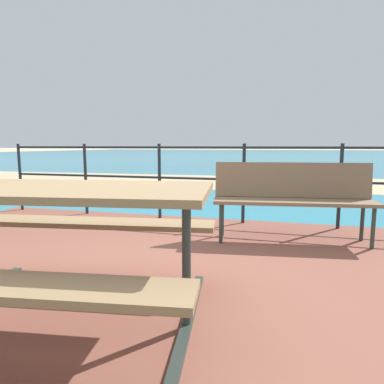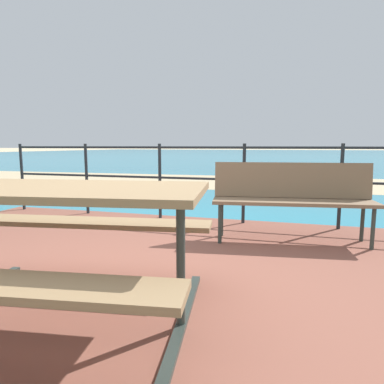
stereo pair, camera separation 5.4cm
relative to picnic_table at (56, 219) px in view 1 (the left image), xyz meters
The scene contains 7 objects.
ground_plane 0.80m from the picnic_table, 70.73° to the left, with size 240.00×240.00×0.00m, color beige.
patio_paving 0.77m from the picnic_table, 70.73° to the left, with size 6.40×5.20×0.06m, color brown.
sea_water 40.42m from the picnic_table, 89.80° to the left, with size 90.00×90.00×0.01m, color teal.
beach_strip 8.42m from the picnic_table, 89.02° to the left, with size 54.00×3.90×0.01m, color tan.
picnic_table is the anchor object (origin of this frame).
park_bench 2.53m from the picnic_table, 58.03° to the left, with size 1.71×0.63×0.84m.
railing_fence 2.84m from the picnic_table, 87.10° to the left, with size 5.94×0.04×1.05m.
Camera 1 is at (1.10, -2.03, 1.09)m, focal length 31.66 mm.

